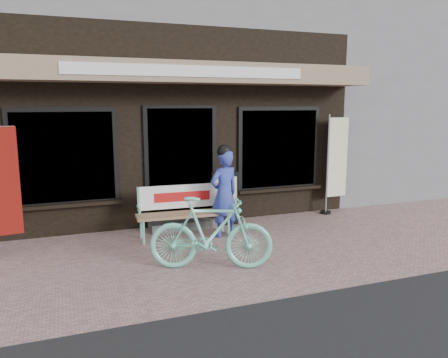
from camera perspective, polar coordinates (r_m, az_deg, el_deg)
name	(u,v)px	position (r m, az deg, el deg)	size (l,w,h in m)	color
ground	(217,259)	(6.45, -0.90, -10.44)	(70.00, 70.00, 0.00)	#A5817E
storefront	(148,71)	(10.89, -9.91, 13.71)	(7.00, 6.77, 6.00)	black
neighbor_right_near	(412,85)	(15.37, 23.31, 11.20)	(10.00, 7.00, 5.60)	slate
bench	(184,207)	(7.42, -5.30, -3.64)	(1.62, 0.50, 0.87)	#70DCBE
person	(224,192)	(7.34, 0.02, -1.67)	(0.62, 0.49, 1.57)	#303FA8
bicycle	(211,233)	(5.95, -1.71, -7.09)	(0.47, 1.68, 1.01)	#70DCBE
nobori_red	(0,189)	(7.04, -27.22, -1.18)	(0.59, 0.24, 1.98)	gray
nobori_cream	(336,163)	(9.17, 14.38, 2.08)	(0.60, 0.24, 2.02)	gray
menu_stand	(225,198)	(8.06, 0.11, -2.51)	(0.50, 0.13, 1.00)	black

